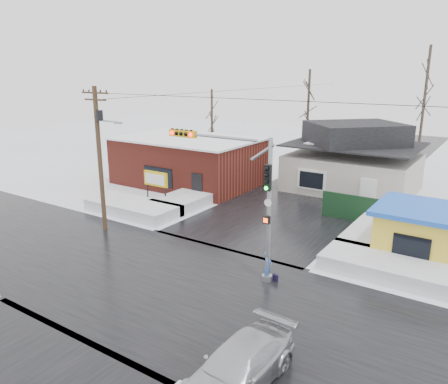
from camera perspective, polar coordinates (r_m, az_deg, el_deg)
The scene contains 20 objects.
ground at distance 21.60m, azimuth -7.89°, elevation -11.76°, with size 120.00×120.00×0.00m, color white.
road_ns at distance 21.60m, azimuth -7.90°, elevation -11.74°, with size 10.00×120.00×0.02m, color black.
road_ew at distance 21.60m, azimuth -7.90°, elevation -11.74°, with size 120.00×10.00×0.02m, color black.
snowbank_nw at distance 31.95m, azimuth -11.80°, elevation -1.99°, with size 7.00×3.00×0.80m, color white.
snowbank_ne at distance 23.56m, azimuth 21.35°, elevation -9.26°, with size 7.00×3.00×0.80m, color white.
snowbank_nside_w at distance 34.26m, azimuth -3.51°, elevation -0.48°, with size 3.00×8.00×0.80m, color white.
snowbank_nside_e at distance 28.50m, azimuth 19.69°, elevation -4.77°, with size 3.00×8.00×0.80m, color white.
traffic_signal at distance 20.83m, azimuth 2.10°, elevation 0.74°, with size 6.05×0.68×7.00m.
utility_pole at distance 27.77m, azimuth -15.89°, elevation 5.13°, with size 3.15×0.44×9.00m.
brick_building at distance 39.32m, azimuth -4.70°, elevation 4.11°, with size 12.20×8.20×4.12m.
marquee_sign at distance 33.26m, azimuth -8.91°, elevation 1.57°, with size 2.20×0.21×2.55m.
house at distance 38.51m, azimuth 16.54°, elevation 4.09°, with size 10.40×8.40×5.76m.
kiosk at distance 25.85m, azimuth 24.15°, elevation -4.81°, with size 4.60×4.60×2.88m.
fence at distance 30.29m, azimuth 19.81°, elevation -2.59°, with size 8.00×0.12×1.80m, color black.
tree_far_left at distance 43.67m, azimuth 11.03°, elevation 12.80°, with size 3.00×3.00×10.00m.
tree_far_mid at distance 42.78m, azimuth 25.04°, elevation 13.75°, with size 3.00×3.00×12.00m.
tree_far_west at distance 46.88m, azimuth -1.60°, elevation 11.30°, with size 3.00×3.00×8.00m.
pedestrian at distance 21.47m, azimuth 5.75°, elevation -9.61°, with size 0.55×0.36×1.52m, color #466FC5.
car at distance 15.06m, azimuth 1.95°, elevation -21.87°, with size 2.01×4.95×1.44m, color #B8BAC0.
shopping_bag at distance 21.68m, azimuth 6.72°, elevation -11.10°, with size 0.28×0.12×0.35m, color black.
Camera 1 is at (12.93, -14.21, 9.88)m, focal length 35.00 mm.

